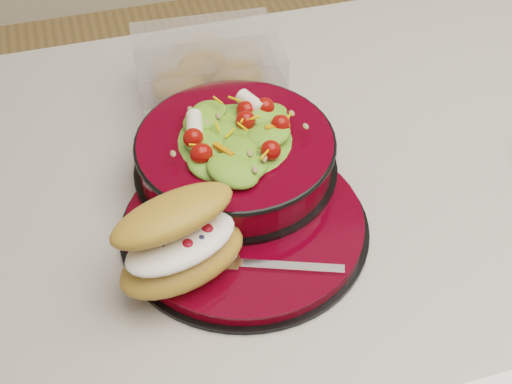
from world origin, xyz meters
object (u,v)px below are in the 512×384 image
object	(u,v)px
island_counter	(331,340)
croissant	(180,241)
salad_bowl	(235,146)
pastry_box	(208,72)
fork	(269,265)
dinner_plate	(245,225)

from	to	relation	value
island_counter	croissant	bearing A→B (deg)	-152.08
salad_bowl	croissant	size ratio (longest dim) A/B	1.54
island_counter	pastry_box	xyz separation A→B (m)	(-0.16, 0.18, 0.49)
salad_bowl	fork	size ratio (longest dim) A/B	1.71
dinner_plate	croissant	size ratio (longest dim) A/B	1.79
island_counter	salad_bowl	bearing A→B (deg)	-178.54
dinner_plate	fork	world-z (taller)	fork
croissant	fork	size ratio (longest dim) A/B	1.11
dinner_plate	fork	xyz separation A→B (m)	(0.01, -0.08, 0.01)
island_counter	dinner_plate	bearing A→B (deg)	-153.16
island_counter	fork	world-z (taller)	fork
dinner_plate	salad_bowl	distance (m)	0.10
dinner_plate	croissant	distance (m)	0.11
dinner_plate	pastry_box	world-z (taller)	pastry_box
croissant	fork	xyz separation A→B (m)	(0.09, -0.03, -0.04)
pastry_box	dinner_plate	bearing A→B (deg)	-90.41
salad_bowl	pastry_box	world-z (taller)	salad_bowl
croissant	dinner_plate	bearing A→B (deg)	11.61
salad_bowl	croissant	xyz separation A→B (m)	(-0.10, -0.14, 0.01)
salad_bowl	fork	distance (m)	0.17
croissant	pastry_box	distance (m)	0.33
croissant	salad_bowl	bearing A→B (deg)	35.95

